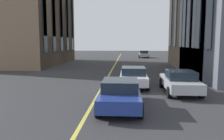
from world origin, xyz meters
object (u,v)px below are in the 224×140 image
at_px(car_white_parked_a, 133,76).
at_px(car_blue_trailing, 120,93).
at_px(car_silver_oncoming, 180,81).
at_px(car_silver_near, 144,54).

bearing_deg(car_white_parked_a, car_blue_trailing, 172.11).
bearing_deg(car_silver_oncoming, car_blue_trailing, 135.06).
bearing_deg(car_silver_near, car_blue_trailing, 174.23).
height_order(car_white_parked_a, car_blue_trailing, same).
distance_m(car_silver_oncoming, car_silver_near, 31.15).
bearing_deg(car_silver_near, car_silver_oncoming, 180.00).
bearing_deg(car_silver_oncoming, car_silver_near, 0.00).
relative_size(car_silver_oncoming, car_silver_near, 1.13).
distance_m(car_white_parked_a, car_blue_trailing, 5.35).
xyz_separation_m(car_white_parked_a, car_blue_trailing, (-5.30, 0.73, 0.00)).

